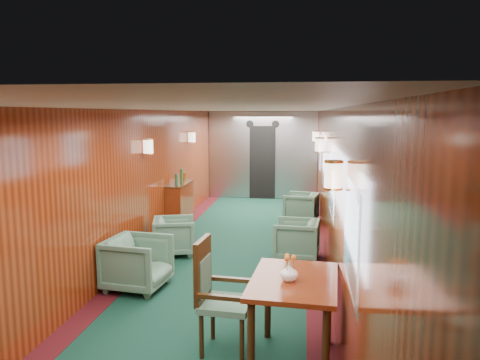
{
  "coord_description": "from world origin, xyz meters",
  "views": [
    {
      "loc": [
        1.14,
        -6.87,
        2.34
      ],
      "look_at": [
        0.0,
        1.37,
        1.15
      ],
      "focal_mm": 35.0,
      "sensor_mm": 36.0,
      "label": 1
    }
  ],
  "objects_px": {
    "dining_table": "(294,293)",
    "credenza": "(180,206)",
    "armchair_left_near": "(138,263)",
    "armchair_right_far": "(301,207)",
    "armchair_left_far": "(175,236)",
    "side_chair": "(216,291)",
    "armchair_right_near": "(296,239)"
  },
  "relations": [
    {
      "from": "side_chair",
      "to": "credenza",
      "type": "height_order",
      "value": "credenza"
    },
    {
      "from": "side_chair",
      "to": "armchair_right_far",
      "type": "relative_size",
      "value": 1.63
    },
    {
      "from": "armchair_left_far",
      "to": "armchair_right_near",
      "type": "height_order",
      "value": "armchair_right_near"
    },
    {
      "from": "credenza",
      "to": "armchair_right_far",
      "type": "relative_size",
      "value": 1.77
    },
    {
      "from": "side_chair",
      "to": "armchair_right_far",
      "type": "distance_m",
      "value": 5.8
    },
    {
      "from": "armchair_right_far",
      "to": "credenza",
      "type": "bearing_deg",
      "value": -56.02
    },
    {
      "from": "dining_table",
      "to": "armchair_left_near",
      "type": "distance_m",
      "value": 2.7
    },
    {
      "from": "armchair_right_near",
      "to": "dining_table",
      "type": "bearing_deg",
      "value": 5.64
    },
    {
      "from": "dining_table",
      "to": "side_chair",
      "type": "relative_size",
      "value": 1.03
    },
    {
      "from": "side_chair",
      "to": "armchair_left_near",
      "type": "distance_m",
      "value": 2.01
    },
    {
      "from": "armchair_left_far",
      "to": "armchair_right_far",
      "type": "bearing_deg",
      "value": -53.1
    },
    {
      "from": "armchair_left_near",
      "to": "armchair_right_far",
      "type": "relative_size",
      "value": 1.12
    },
    {
      "from": "credenza",
      "to": "armchair_left_near",
      "type": "distance_m",
      "value": 3.26
    },
    {
      "from": "armchair_right_near",
      "to": "armchair_right_far",
      "type": "distance_m",
      "value": 2.67
    },
    {
      "from": "dining_table",
      "to": "armchair_right_near",
      "type": "height_order",
      "value": "dining_table"
    },
    {
      "from": "armchair_left_far",
      "to": "armchair_right_far",
      "type": "xyz_separation_m",
      "value": [
        2.07,
        2.69,
        0.0
      ]
    },
    {
      "from": "dining_table",
      "to": "armchair_right_far",
      "type": "distance_m",
      "value": 5.92
    },
    {
      "from": "armchair_left_near",
      "to": "armchair_left_far",
      "type": "distance_m",
      "value": 1.58
    },
    {
      "from": "armchair_right_near",
      "to": "credenza",
      "type": "bearing_deg",
      "value": -119.51
    },
    {
      "from": "dining_table",
      "to": "armchair_left_far",
      "type": "relative_size",
      "value": 1.7
    },
    {
      "from": "armchair_right_near",
      "to": "armchair_right_far",
      "type": "relative_size",
      "value": 1.01
    },
    {
      "from": "dining_table",
      "to": "armchair_left_near",
      "type": "bearing_deg",
      "value": 146.27
    },
    {
      "from": "side_chair",
      "to": "armchair_right_far",
      "type": "bearing_deg",
      "value": 86.89
    },
    {
      "from": "side_chair",
      "to": "armchair_right_far",
      "type": "xyz_separation_m",
      "value": [
        0.78,
        5.74,
        -0.3
      ]
    },
    {
      "from": "armchair_left_far",
      "to": "armchair_right_near",
      "type": "bearing_deg",
      "value": -104.77
    },
    {
      "from": "side_chair",
      "to": "armchair_left_far",
      "type": "bearing_deg",
      "value": 117.58
    },
    {
      "from": "dining_table",
      "to": "armchair_right_far",
      "type": "relative_size",
      "value": 1.68
    },
    {
      "from": "armchair_left_far",
      "to": "credenza",
      "type": "bearing_deg",
      "value": -3.5
    },
    {
      "from": "credenza",
      "to": "armchair_right_near",
      "type": "height_order",
      "value": "credenza"
    },
    {
      "from": "dining_table",
      "to": "credenza",
      "type": "bearing_deg",
      "value": 120.28
    },
    {
      "from": "side_chair",
      "to": "credenza",
      "type": "xyz_separation_m",
      "value": [
        -1.64,
        4.71,
        -0.13
      ]
    },
    {
      "from": "dining_table",
      "to": "armchair_left_far",
      "type": "bearing_deg",
      "value": 126.58
    }
  ]
}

